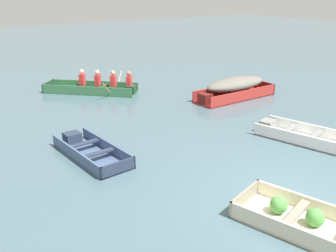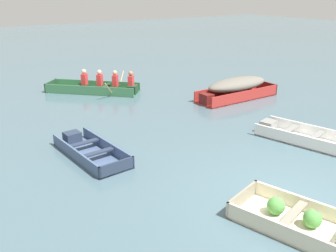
{
  "view_description": "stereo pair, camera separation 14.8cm",
  "coord_description": "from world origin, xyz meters",
  "px_view_note": "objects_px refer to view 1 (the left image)",
  "views": [
    {
      "loc": [
        -5.77,
        -3.77,
        3.93
      ],
      "look_at": [
        -0.17,
        4.13,
        0.35
      ],
      "focal_mm": 40.0,
      "sensor_mm": 36.0,
      "label": 1
    },
    {
      "loc": [
        -5.65,
        -3.86,
        3.93
      ],
      "look_at": [
        -0.17,
        4.13,
        0.35
      ],
      "focal_mm": 40.0,
      "sensor_mm": 36.0,
      "label": 2
    }
  ],
  "objects_px": {
    "rowboat_green_with_crew": "(97,87)",
    "dinghy_cream_foreground": "(324,228)",
    "skiff_white_mid_moored": "(298,135)",
    "skiff_slate_blue_near_moored": "(90,151)",
    "skiff_red_far_moored": "(235,86)"
  },
  "relations": [
    {
      "from": "skiff_slate_blue_near_moored",
      "to": "skiff_red_far_moored",
      "type": "xyz_separation_m",
      "value": [
        6.61,
        1.59,
        0.36
      ]
    },
    {
      "from": "skiff_slate_blue_near_moored",
      "to": "skiff_red_far_moored",
      "type": "relative_size",
      "value": 0.77
    },
    {
      "from": "dinghy_cream_foreground",
      "to": "skiff_slate_blue_near_moored",
      "type": "bearing_deg",
      "value": 109.62
    },
    {
      "from": "skiff_red_far_moored",
      "to": "dinghy_cream_foreground",
      "type": "bearing_deg",
      "value": -124.44
    },
    {
      "from": "dinghy_cream_foreground",
      "to": "skiff_white_mid_moored",
      "type": "relative_size",
      "value": 1.2
    },
    {
      "from": "rowboat_green_with_crew",
      "to": "skiff_red_far_moored",
      "type": "bearing_deg",
      "value": -44.0
    },
    {
      "from": "skiff_white_mid_moored",
      "to": "skiff_red_far_moored",
      "type": "relative_size",
      "value": 0.78
    },
    {
      "from": "skiff_slate_blue_near_moored",
      "to": "skiff_red_far_moored",
      "type": "height_order",
      "value": "skiff_red_far_moored"
    },
    {
      "from": "skiff_red_far_moored",
      "to": "skiff_slate_blue_near_moored",
      "type": "bearing_deg",
      "value": -166.49
    },
    {
      "from": "rowboat_green_with_crew",
      "to": "dinghy_cream_foreground",
      "type": "bearing_deg",
      "value": -94.51
    },
    {
      "from": "skiff_slate_blue_near_moored",
      "to": "skiff_white_mid_moored",
      "type": "bearing_deg",
      "value": -24.63
    },
    {
      "from": "skiff_red_far_moored",
      "to": "rowboat_green_with_crew",
      "type": "xyz_separation_m",
      "value": [
        -3.88,
        3.75,
        -0.24
      ]
    },
    {
      "from": "skiff_red_far_moored",
      "to": "rowboat_green_with_crew",
      "type": "relative_size",
      "value": 1.0
    },
    {
      "from": "skiff_white_mid_moored",
      "to": "rowboat_green_with_crew",
      "type": "relative_size",
      "value": 0.78
    },
    {
      "from": "dinghy_cream_foreground",
      "to": "rowboat_green_with_crew",
      "type": "bearing_deg",
      "value": 85.49
    }
  ]
}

